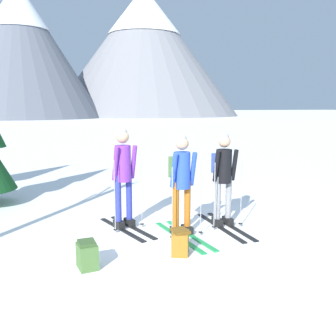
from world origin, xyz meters
TOP-DOWN VIEW (x-y plane):
  - ground_plane at (0.00, 0.00)m, footprint 400.00×400.00m
  - skier_in_purple at (-0.66, 0.47)m, footprint 0.66×1.59m
  - skier_in_blue at (0.15, -0.25)m, footprint 0.61×1.69m
  - skier_in_black at (1.06, -0.07)m, footprint 0.61×1.74m
  - backpack_on_snow_front at (-0.21, -1.04)m, footprint 0.36×0.39m
  - backpack_on_snow_beside at (-1.58, -1.03)m, footprint 0.26×0.34m
  - mountain_ridge_distant at (6.67, 78.34)m, footprint 91.87×46.70m

SIDE VIEW (x-z plane):
  - ground_plane at x=0.00m, z-range 0.00..0.00m
  - backpack_on_snow_front at x=-0.21m, z-range 0.00..0.38m
  - backpack_on_snow_beside at x=-1.58m, z-range 0.00..0.38m
  - skier_in_black at x=1.06m, z-range 0.10..1.81m
  - skier_in_blue at x=0.15m, z-range 0.11..1.83m
  - skier_in_purple at x=-0.66m, z-range 0.10..1.91m
  - mountain_ridge_distant at x=6.67m, z-range -0.19..29.49m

